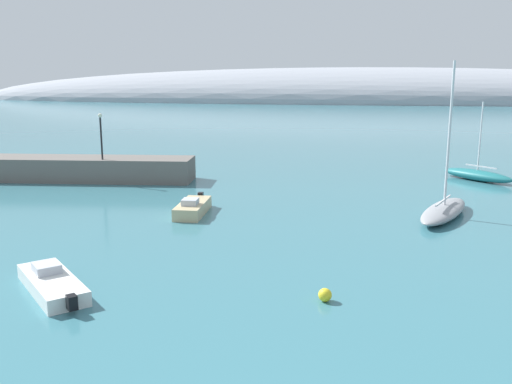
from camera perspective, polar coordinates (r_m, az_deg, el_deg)
The scene contains 8 objects.
breakwater_rocks at distance 53.10m, azimuth -21.00°, elevation 2.31°, with size 26.68×3.87×2.08m, color #66605B.
distant_ridge at distance 215.66m, azimuth 10.28°, elevation 9.22°, with size 315.12×58.68×25.51m, color #999EA8.
sailboat_teal_near_shore at distance 53.15m, azimuth 21.97°, elevation 1.67°, with size 6.03×5.99×7.00m.
sailboat_grey_outer_mooring at distance 38.40m, azimuth 18.91°, elevation -1.74°, with size 4.94×8.44×10.13m.
motorboat_sand_foreground at distance 37.46m, azimuth -6.58°, elevation -1.61°, with size 2.00×5.12×1.20m.
motorboat_white_alongside_breakwater at distance 25.65m, azimuth -20.40°, elevation -8.85°, with size 4.92×4.87×1.05m.
mooring_buoy_yellow at distance 23.26m, azimuth 7.17°, elevation -10.55°, with size 0.57×0.57×0.57m, color yellow.
harbor_lamp_post at distance 49.35m, azimuth -15.79°, elevation 6.11°, with size 0.36×0.36×3.99m.
Camera 1 is at (2.32, -9.39, 9.10)m, focal length 38.56 mm.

